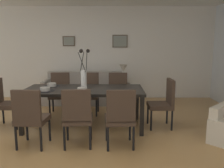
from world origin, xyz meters
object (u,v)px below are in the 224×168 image
dining_chair_head_east (164,101)px  framed_picture_center (120,41)px  table_lamp (123,70)px  dining_chair_mid_left (120,115)px  dining_chair_far_left (77,115)px  side_table (123,93)px  sofa (84,92)px  centerpiece_vase (84,74)px  framed_picture_left (69,41)px  dining_table (84,92)px  dining_chair_far_right (89,91)px  dining_chair_mid_right (118,91)px  dining_chair_near_right (60,91)px  dining_chair_near_left (30,115)px  bowl_far_left (82,89)px  bowl_near_right (52,84)px  dining_chair_head_west (4,101)px  bowl_near_left (45,89)px

dining_chair_head_east → framed_picture_center: size_ratio=2.15×
table_lamp → dining_chair_mid_left: bearing=-93.0°
dining_chair_mid_left → dining_chair_head_east: 1.25m
dining_chair_far_left → side_table: bearing=74.0°
dining_chair_head_east → sofa: dining_chair_head_east is taller
sofa → side_table: (1.05, -0.08, -0.02)m
centerpiece_vase → framed_picture_left: framed_picture_left is taller
framed_picture_center → dining_chair_head_east: bearing=-72.5°
dining_table → framed_picture_left: bearing=106.4°
dining_chair_far_right → dining_chair_mid_right: bearing=-1.3°
dining_chair_near_right → framed_picture_center: framed_picture_center is taller
dining_chair_near_left → dining_chair_mid_right: size_ratio=1.00×
dining_chair_far_left → bowl_far_left: size_ratio=5.41×
dining_chair_head_east → framed_picture_center: framed_picture_center is taller
bowl_near_right → side_table: size_ratio=0.33×
dining_chair_head_west → centerpiece_vase: size_ratio=1.25×
dining_chair_mid_left → dining_chair_mid_right: (-0.01, 1.81, 0.00)m
dining_chair_near_right → sofa: 1.12m
dining_chair_head_west → framed_picture_left: (0.78, 2.48, 1.13)m
dining_chair_far_right → dining_chair_head_east: bearing=-31.0°
side_table → framed_picture_left: framed_picture_left is taller
dining_chair_far_right → bowl_far_left: (0.00, -1.13, 0.27)m
dining_chair_head_west → centerpiece_vase: centerpiece_vase is taller
dining_table → sofa: 1.98m
bowl_near_right → bowl_far_left: (0.66, -0.45, 0.00)m
bowl_near_right → dining_chair_mid_left: bearing=-40.9°
dining_chair_mid_left → table_lamp: 2.80m
centerpiece_vase → framed_picture_center: bearing=73.6°
dining_chair_mid_right → framed_picture_center: (0.08, 1.58, 1.13)m
dining_table → bowl_near_right: 0.71m
dining_chair_mid_right → sofa: (-0.90, 1.04, -0.23)m
dining_chair_near_left → dining_chair_mid_right: bearing=53.8°
centerpiece_vase → sofa: centerpiece_vase is taller
side_table → framed_picture_center: size_ratio=1.22×
dining_chair_far_left → framed_picture_left: framed_picture_left is taller
dining_chair_near_right → dining_chair_mid_right: 1.31m
centerpiece_vase → framed_picture_left: bearing=106.4°
dining_table → centerpiece_vase: centerpiece_vase is taller
dining_chair_mid_left → framed_picture_left: framed_picture_left is taller
dining_chair_far_left → framed_picture_left: bearing=102.4°
dining_chair_head_west → bowl_near_right: 0.92m
table_lamp → dining_chair_mid_right: bearing=-99.3°
dining_chair_near_right → dining_chair_head_east: size_ratio=1.00×
dining_chair_far_right → framed_picture_center: framed_picture_center is taller
dining_chair_far_right → centerpiece_vase: bearing=-89.8°
side_table → table_lamp: table_lamp is taller
dining_chair_head_east → bowl_near_left: bearing=-174.1°
dining_chair_far_right → dining_chair_near_right: bearing=179.6°
dining_chair_mid_right → dining_chair_head_west: bearing=-157.4°
bowl_near_right → sofa: 1.82m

